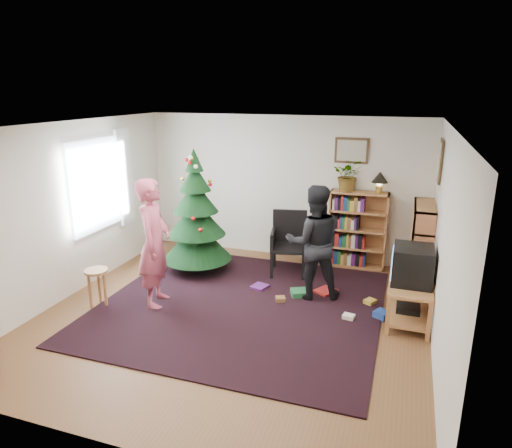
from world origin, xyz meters
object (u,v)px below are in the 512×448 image
(tv_stand, at_px, (409,298))
(picture_right, at_px, (440,161))
(armchair, at_px, (290,240))
(person_standing, at_px, (154,243))
(stool, at_px, (97,278))
(crt_tv, at_px, (412,265))
(bookshelf_right, at_px, (421,246))
(christmas_tree, at_px, (196,222))
(potted_plant, at_px, (349,175))
(person_by_chair, at_px, (314,242))
(picture_back, at_px, (352,151))
(table_lamp, at_px, (380,179))
(bookshelf_back, at_px, (357,229))

(tv_stand, bearing_deg, picture_right, 77.62)
(picture_right, bearing_deg, armchair, -179.54)
(person_standing, bearing_deg, stool, 100.43)
(tv_stand, relative_size, crt_tv, 1.79)
(bookshelf_right, relative_size, tv_stand, 1.35)
(christmas_tree, relative_size, person_standing, 1.14)
(person_standing, bearing_deg, potted_plant, -57.49)
(person_standing, bearing_deg, bookshelf_right, -76.20)
(tv_stand, xyz_separation_m, potted_plant, (-1.08, 1.75, 1.24))
(person_by_chair, bearing_deg, person_standing, 4.76)
(christmas_tree, height_order, stool, christmas_tree)
(stool, distance_m, potted_plant, 4.19)
(bookshelf_right, distance_m, person_by_chair, 1.70)
(bookshelf_right, height_order, potted_plant, potted_plant)
(picture_back, bearing_deg, potted_plant, -93.98)
(person_standing, height_order, table_lamp, person_standing)
(bookshelf_right, xyz_separation_m, stool, (-4.23, -2.10, -0.25))
(crt_tv, bearing_deg, tv_stand, -0.00)
(armchair, height_order, person_standing, person_standing)
(picture_back, bearing_deg, person_by_chair, -99.82)
(crt_tv, relative_size, person_by_chair, 0.33)
(person_by_chair, bearing_deg, table_lamp, -137.84)
(table_lamp, bearing_deg, stool, -142.94)
(tv_stand, distance_m, stool, 4.21)
(person_standing, relative_size, potted_plant, 3.37)
(picture_right, xyz_separation_m, table_lamp, (-0.83, 0.59, -0.41))
(christmas_tree, distance_m, armchair, 1.56)
(picture_right, bearing_deg, christmas_tree, -172.76)
(christmas_tree, relative_size, bookshelf_back, 1.57)
(person_standing, distance_m, table_lamp, 3.69)
(christmas_tree, bearing_deg, person_by_chair, -10.46)
(person_standing, bearing_deg, picture_back, -56.00)
(picture_back, height_order, table_lamp, picture_back)
(christmas_tree, height_order, person_standing, christmas_tree)
(picture_back, height_order, crt_tv, picture_back)
(tv_stand, relative_size, person_by_chair, 0.58)
(bookshelf_right, bearing_deg, person_standing, 116.97)
(picture_right, relative_size, tv_stand, 0.62)
(bookshelf_right, bearing_deg, crt_tv, 174.08)
(picture_right, relative_size, person_standing, 0.33)
(picture_back, distance_m, armchair, 1.78)
(armchair, distance_m, potted_plant, 1.43)
(tv_stand, distance_m, potted_plant, 2.40)
(armchair, xyz_separation_m, potted_plant, (0.80, 0.61, 1.01))
(person_standing, xyz_separation_m, person_by_chair, (2.02, 0.92, -0.07))
(crt_tv, relative_size, table_lamp, 1.54)
(picture_right, relative_size, bookshelf_right, 0.46)
(picture_right, xyz_separation_m, christmas_tree, (-3.61, -0.46, -1.10))
(bookshelf_right, xyz_separation_m, armchair, (-2.00, -0.04, -0.11))
(christmas_tree, relative_size, tv_stand, 2.11)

